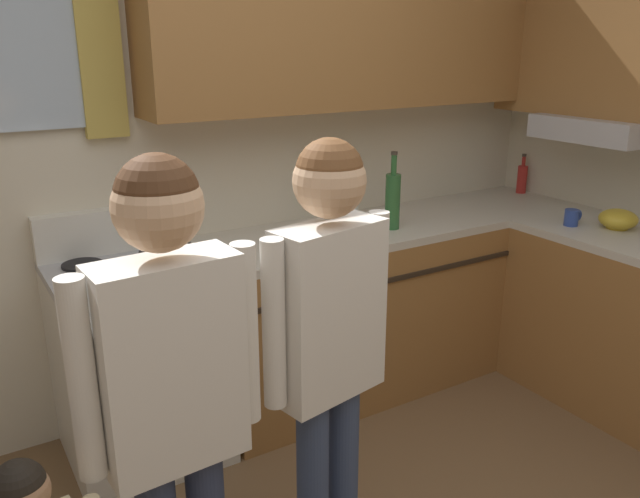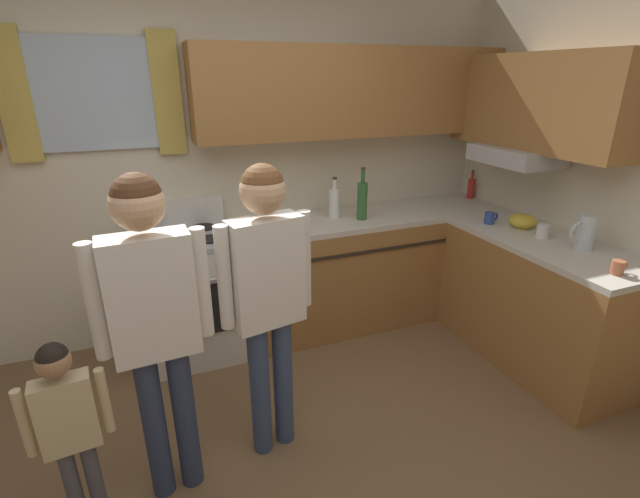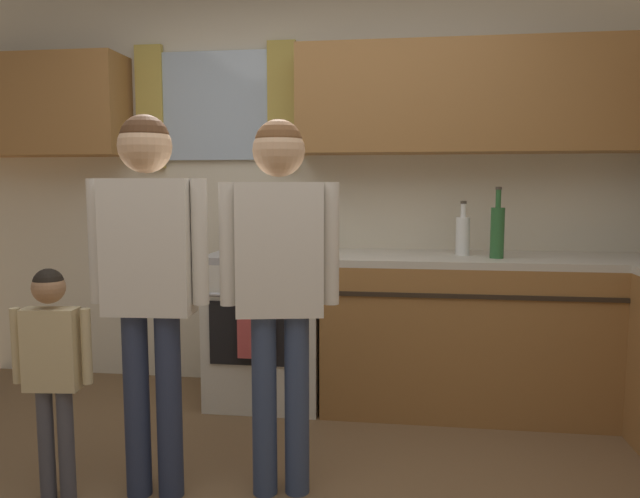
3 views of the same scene
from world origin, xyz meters
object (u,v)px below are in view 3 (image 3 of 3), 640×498
object	(u,v)px
bottle_wine_green	(497,231)
adult_in_plaid	(280,263)
bottle_milk_white	(463,235)
adult_holding_child	(149,261)
stove_oven	(269,323)
small_child	(52,357)

from	to	relation	value
bottle_wine_green	adult_in_plaid	distance (m)	1.43
bottle_milk_white	adult_holding_child	xyz separation A→B (m)	(-1.37, -1.22, -0.02)
stove_oven	adult_holding_child	bearing A→B (deg)	-100.71
small_child	bottle_wine_green	bearing A→B (deg)	31.88
bottle_milk_white	small_child	xyz separation A→B (m)	(-1.75, -1.32, -0.41)
adult_holding_child	small_child	bearing A→B (deg)	-165.75
stove_oven	adult_in_plaid	distance (m)	1.26
bottle_milk_white	small_child	distance (m)	2.23
stove_oven	adult_in_plaid	size ratio (longest dim) A/B	0.70
stove_oven	bottle_milk_white	size ratio (longest dim) A/B	3.51
stove_oven	bottle_wine_green	size ratio (longest dim) A/B	2.79
bottle_milk_white	adult_in_plaid	xyz separation A→B (m)	(-0.84, -1.13, -0.03)
stove_oven	bottle_milk_white	world-z (taller)	bottle_milk_white
bottle_wine_green	adult_holding_child	distance (m)	1.89
bottle_wine_green	adult_in_plaid	world-z (taller)	adult_in_plaid
bottle_milk_white	small_child	bearing A→B (deg)	-143.02
bottle_wine_green	bottle_milk_white	world-z (taller)	bottle_wine_green
adult_holding_child	stove_oven	bearing A→B (deg)	79.29
bottle_wine_green	adult_holding_child	world-z (taller)	adult_holding_child
bottle_wine_green	adult_in_plaid	bearing A→B (deg)	-135.30
small_child	adult_in_plaid	bearing A→B (deg)	11.76
adult_in_plaid	bottle_wine_green	bearing A→B (deg)	44.70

